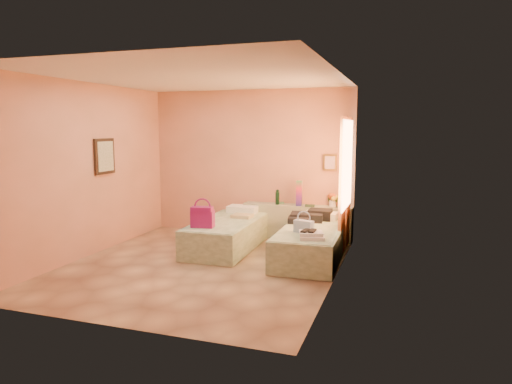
{
  "coord_description": "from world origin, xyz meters",
  "views": [
    {
      "loc": [
        2.89,
        -6.1,
        2.07
      ],
      "look_at": [
        0.58,
        0.85,
        1.04
      ],
      "focal_mm": 32.0,
      "sensor_mm": 36.0,
      "label": 1
    }
  ],
  "objects_px": {
    "headboard_ledge": "(297,222)",
    "bed_left": "(227,234)",
    "magenta_handbag": "(203,217)",
    "blue_handbag": "(304,226)",
    "water_bottle": "(277,198)",
    "flower_vase": "(333,199)",
    "green_book": "(310,206)",
    "towel_stack": "(312,235)",
    "bed_right": "(311,244)"
  },
  "relations": [
    {
      "from": "green_book",
      "to": "blue_handbag",
      "type": "relative_size",
      "value": 0.59
    },
    {
      "from": "flower_vase",
      "to": "headboard_ledge",
      "type": "bearing_deg",
      "value": -176.03
    },
    {
      "from": "flower_vase",
      "to": "blue_handbag",
      "type": "relative_size",
      "value": 0.99
    },
    {
      "from": "magenta_handbag",
      "to": "blue_handbag",
      "type": "bearing_deg",
      "value": -5.21
    },
    {
      "from": "bed_left",
      "to": "magenta_handbag",
      "type": "height_order",
      "value": "magenta_handbag"
    },
    {
      "from": "magenta_handbag",
      "to": "bed_left",
      "type": "bearing_deg",
      "value": 65.76
    },
    {
      "from": "bed_right",
      "to": "towel_stack",
      "type": "height_order",
      "value": "towel_stack"
    },
    {
      "from": "headboard_ledge",
      "to": "water_bottle",
      "type": "xyz_separation_m",
      "value": [
        -0.37,
        -0.07,
        0.46
      ]
    },
    {
      "from": "blue_handbag",
      "to": "towel_stack",
      "type": "distance_m",
      "value": 0.4
    },
    {
      "from": "magenta_handbag",
      "to": "blue_handbag",
      "type": "height_order",
      "value": "magenta_handbag"
    },
    {
      "from": "bed_left",
      "to": "green_book",
      "type": "height_order",
      "value": "green_book"
    },
    {
      "from": "headboard_ledge",
      "to": "bed_right",
      "type": "bearing_deg",
      "value": -66.95
    },
    {
      "from": "bed_left",
      "to": "blue_handbag",
      "type": "bearing_deg",
      "value": -20.24
    },
    {
      "from": "green_book",
      "to": "towel_stack",
      "type": "distance_m",
      "value": 1.87
    },
    {
      "from": "headboard_ledge",
      "to": "magenta_handbag",
      "type": "distance_m",
      "value": 2.07
    },
    {
      "from": "blue_handbag",
      "to": "bed_right",
      "type": "bearing_deg",
      "value": 96.51
    },
    {
      "from": "blue_handbag",
      "to": "green_book",
      "type": "bearing_deg",
      "value": 115.25
    },
    {
      "from": "bed_right",
      "to": "magenta_handbag",
      "type": "bearing_deg",
      "value": -166.31
    },
    {
      "from": "bed_left",
      "to": "magenta_handbag",
      "type": "bearing_deg",
      "value": -105.69
    },
    {
      "from": "water_bottle",
      "to": "blue_handbag",
      "type": "relative_size",
      "value": 0.91
    },
    {
      "from": "water_bottle",
      "to": "flower_vase",
      "type": "xyz_separation_m",
      "value": [
        1.02,
        0.11,
        0.01
      ]
    },
    {
      "from": "bed_right",
      "to": "blue_handbag",
      "type": "relative_size",
      "value": 6.82
    },
    {
      "from": "magenta_handbag",
      "to": "towel_stack",
      "type": "distance_m",
      "value": 1.84
    },
    {
      "from": "headboard_ledge",
      "to": "blue_handbag",
      "type": "relative_size",
      "value": 6.99
    },
    {
      "from": "magenta_handbag",
      "to": "towel_stack",
      "type": "bearing_deg",
      "value": -16.59
    },
    {
      "from": "water_bottle",
      "to": "blue_handbag",
      "type": "height_order",
      "value": "water_bottle"
    },
    {
      "from": "headboard_ledge",
      "to": "bed_left",
      "type": "relative_size",
      "value": 1.02
    },
    {
      "from": "water_bottle",
      "to": "blue_handbag",
      "type": "xyz_separation_m",
      "value": [
        0.83,
        -1.48,
        -0.19
      ]
    },
    {
      "from": "flower_vase",
      "to": "magenta_handbag",
      "type": "xyz_separation_m",
      "value": [
        -1.8,
        -1.73,
        -0.13
      ]
    },
    {
      "from": "towel_stack",
      "to": "blue_handbag",
      "type": "bearing_deg",
      "value": 120.04
    },
    {
      "from": "towel_stack",
      "to": "headboard_ledge",
      "type": "bearing_deg",
      "value": 109.34
    },
    {
      "from": "bed_left",
      "to": "flower_vase",
      "type": "xyz_separation_m",
      "value": [
        1.64,
        1.1,
        0.54
      ]
    },
    {
      "from": "magenta_handbag",
      "to": "headboard_ledge",
      "type": "bearing_deg",
      "value": 45.76
    },
    {
      "from": "towel_stack",
      "to": "magenta_handbag",
      "type": "bearing_deg",
      "value": 173.22
    },
    {
      "from": "bed_right",
      "to": "magenta_handbag",
      "type": "xyz_separation_m",
      "value": [
        -1.68,
        -0.45,
        0.42
      ]
    },
    {
      "from": "water_bottle",
      "to": "magenta_handbag",
      "type": "height_order",
      "value": "water_bottle"
    },
    {
      "from": "green_book",
      "to": "magenta_handbag",
      "type": "relative_size",
      "value": 0.48
    },
    {
      "from": "headboard_ledge",
      "to": "bed_left",
      "type": "distance_m",
      "value": 1.45
    },
    {
      "from": "headboard_ledge",
      "to": "blue_handbag",
      "type": "bearing_deg",
      "value": -73.28
    },
    {
      "from": "headboard_ledge",
      "to": "towel_stack",
      "type": "relative_size",
      "value": 5.86
    },
    {
      "from": "headboard_ledge",
      "to": "green_book",
      "type": "relative_size",
      "value": 11.88
    },
    {
      "from": "headboard_ledge",
      "to": "bed_right",
      "type": "distance_m",
      "value": 1.34
    },
    {
      "from": "bed_right",
      "to": "headboard_ledge",
      "type": "bearing_deg",
      "value": 111.8
    },
    {
      "from": "water_bottle",
      "to": "flower_vase",
      "type": "bearing_deg",
      "value": 6.42
    },
    {
      "from": "bed_left",
      "to": "water_bottle",
      "type": "xyz_separation_m",
      "value": [
        0.62,
        0.98,
        0.53
      ]
    },
    {
      "from": "green_book",
      "to": "magenta_handbag",
      "type": "bearing_deg",
      "value": -139.69
    },
    {
      "from": "headboard_ledge",
      "to": "towel_stack",
      "type": "distance_m",
      "value": 2.02
    },
    {
      "from": "green_book",
      "to": "towel_stack",
      "type": "bearing_deg",
      "value": -85.67
    },
    {
      "from": "flower_vase",
      "to": "magenta_handbag",
      "type": "height_order",
      "value": "flower_vase"
    },
    {
      "from": "headboard_ledge",
      "to": "bed_left",
      "type": "bearing_deg",
      "value": -133.31
    }
  ]
}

